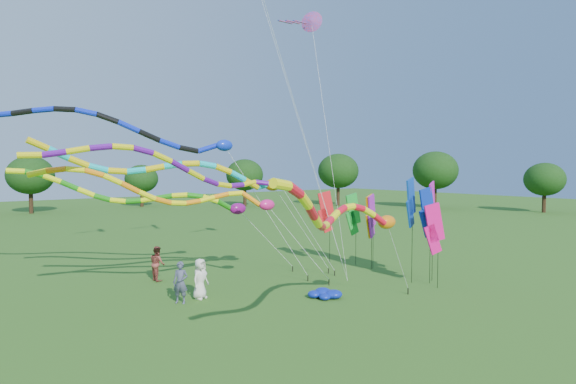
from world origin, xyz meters
TOP-DOWN VIEW (x-y plane):
  - ground at (0.00, 0.00)m, footprint 160.00×160.00m
  - tree_ring at (8.28, 5.71)m, footprint 116.78×119.93m
  - tube_kite_red at (-2.27, -1.03)m, footprint 11.12×5.14m
  - tube_kite_orange at (-4.55, 6.51)m, footprint 12.34×3.19m
  - tube_kite_purple at (-4.10, 6.25)m, footprint 14.40×1.11m
  - tube_kite_blue at (-6.60, 9.59)m, footprint 14.99×7.20m
  - tube_kite_cyan at (-3.64, 7.38)m, footprint 13.98×1.99m
  - tube_kite_green at (-3.97, 11.09)m, footprint 12.78×5.51m
  - delta_kite_high_c at (3.04, 7.40)m, footprint 3.01×4.20m
  - banner_pole_orange at (6.29, 6.06)m, footprint 1.12×0.45m
  - banner_pole_blue_a at (5.38, 2.55)m, footprint 1.13×0.42m
  - banner_pole_magenta_a at (5.54, 1.30)m, footprint 1.12×0.47m
  - banner_pole_violet at (6.35, 5.98)m, footprint 1.10×0.52m
  - banner_pole_red at (5.32, 8.66)m, footprint 1.14×0.40m
  - banner_pole_blue_b at (5.98, 2.02)m, footprint 1.16×0.21m
  - banner_pole_green at (6.29, 7.41)m, footprint 1.16×0.14m
  - banner_pole_magenta_b at (6.59, 2.18)m, footprint 1.10×0.54m
  - blue_nylon_heap at (0.12, 2.86)m, footprint 1.27×1.21m
  - person_a at (-4.12, 6.48)m, footprint 1.02×0.87m
  - person_b at (-5.12, 6.34)m, footprint 0.76×0.77m
  - person_c at (-4.27, 10.87)m, footprint 0.67×0.86m

SIDE VIEW (x-z plane):
  - ground at x=0.00m, z-range 0.00..0.00m
  - blue_nylon_heap at x=0.12m, z-range -0.02..0.43m
  - person_c at x=-4.27m, z-range 0.00..1.77m
  - person_a at x=-4.12m, z-range 0.00..1.78m
  - person_b at x=-5.12m, z-range 0.00..1.79m
  - banner_pole_magenta_a at x=5.54m, z-range 0.80..4.93m
  - banner_pole_orange at x=6.29m, z-range 0.88..5.17m
  - banner_pole_violet at x=6.35m, z-range 0.89..5.18m
  - banner_pole_green at x=6.29m, z-range 0.89..5.18m
  - banner_pole_red at x=5.32m, z-range 0.94..5.33m
  - banner_pole_blue_b at x=5.98m, z-range 1.15..5.98m
  - banner_pole_magenta_b at x=6.59m, z-range 1.28..6.37m
  - banner_pole_blue_a at x=5.38m, z-range 1.38..6.68m
  - tube_kite_red at x=-2.27m, z-range 1.14..7.18m
  - tube_kite_green at x=-3.97m, z-range 1.07..7.38m
  - tube_kite_orange at x=-4.55m, z-range 1.44..7.80m
  - tube_kite_cyan at x=-3.64m, z-range 1.78..9.19m
  - tube_kite_purple at x=-4.10m, z-range 1.93..9.20m
  - tree_ring at x=8.28m, z-range 0.88..10.52m
  - tube_kite_blue at x=-6.60m, z-range 2.91..12.10m
  - delta_kite_high_c at x=3.04m, z-range 6.44..20.65m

